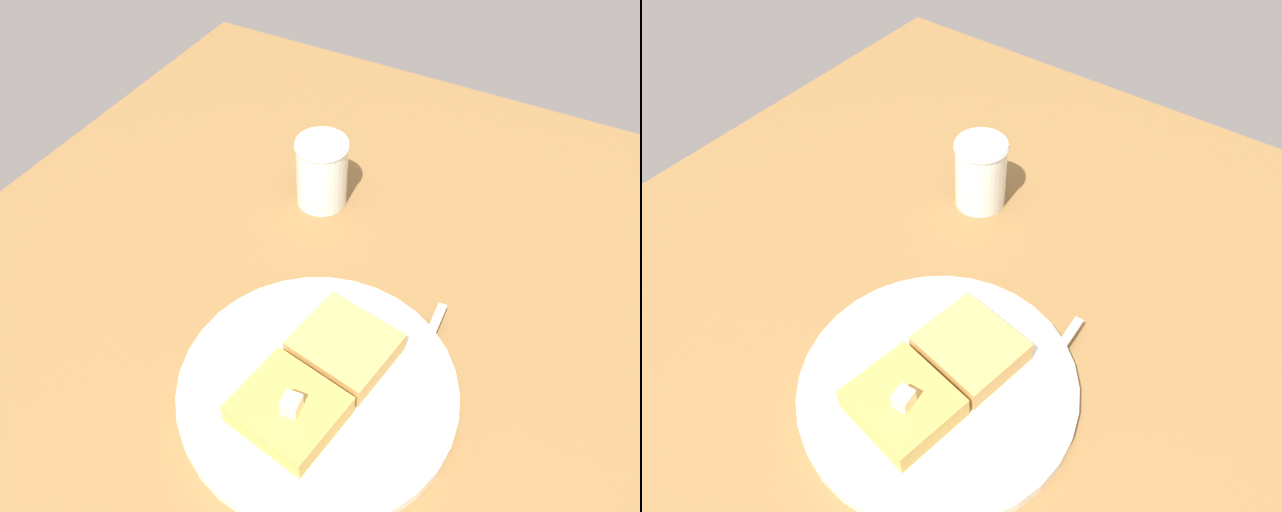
% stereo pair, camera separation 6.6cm
% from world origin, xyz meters
% --- Properties ---
extents(table_surface, '(1.19, 1.19, 0.03)m').
position_xyz_m(table_surface, '(0.00, 0.00, 0.01)').
color(table_surface, brown).
rests_on(table_surface, ground).
extents(plate, '(0.27, 0.27, 0.02)m').
position_xyz_m(plate, '(0.01, 0.10, 0.04)').
color(plate, silver).
rests_on(plate, table_surface).
extents(toast_slice_left, '(0.09, 0.10, 0.03)m').
position_xyz_m(toast_slice_left, '(-0.03, 0.10, 0.06)').
color(toast_slice_left, gold).
rests_on(toast_slice_left, plate).
extents(toast_slice_middle, '(0.09, 0.10, 0.03)m').
position_xyz_m(toast_slice_middle, '(0.06, 0.09, 0.06)').
color(toast_slice_middle, tan).
rests_on(toast_slice_middle, plate).
extents(butter_pat_primary, '(0.02, 0.02, 0.02)m').
position_xyz_m(butter_pat_primary, '(-0.03, 0.10, 0.08)').
color(butter_pat_primary, '#F9F0C6').
rests_on(butter_pat_primary, toast_slice_left).
extents(fork, '(0.16, 0.02, 0.00)m').
position_xyz_m(fork, '(0.07, 0.02, 0.05)').
color(fork, silver).
rests_on(fork, plate).
extents(syrup_jar, '(0.07, 0.07, 0.09)m').
position_xyz_m(syrup_jar, '(0.26, 0.22, 0.07)').
color(syrup_jar, '#361905').
rests_on(syrup_jar, table_surface).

